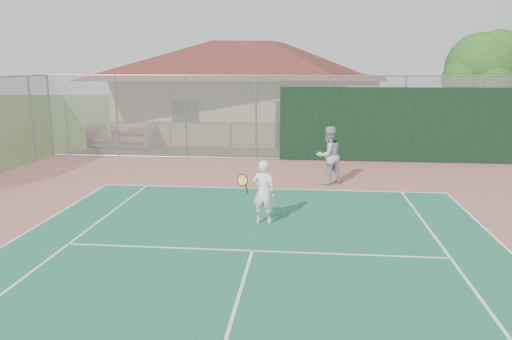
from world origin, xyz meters
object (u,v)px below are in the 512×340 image
at_px(clubhouse, 251,80).
at_px(bleachers, 125,134).
at_px(player_white_front, 263,192).
at_px(player_grey_back, 329,156).
at_px(tree, 483,70).

relative_size(clubhouse, bleachers, 4.31).
xyz_separation_m(player_white_front, player_grey_back, (1.79, 4.44, 0.15)).
xyz_separation_m(tree, player_grey_back, (-7.69, -9.17, -2.71)).
bearing_deg(tree, bleachers, -172.74).
bearing_deg(player_grey_back, player_white_front, 33.95).
bearing_deg(player_grey_back, clubhouse, -105.42).
distance_m(clubhouse, player_grey_back, 12.34).
bearing_deg(player_grey_back, bleachers, -70.17).
relative_size(clubhouse, player_white_front, 8.85).
xyz_separation_m(clubhouse, player_white_front, (2.11, -15.94, -2.30)).
distance_m(clubhouse, player_white_front, 16.25).
bearing_deg(player_white_front, bleachers, -47.34).
height_order(tree, player_white_front, tree).
bearing_deg(player_grey_back, tree, -164.11).
relative_size(tree, player_white_front, 3.47).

